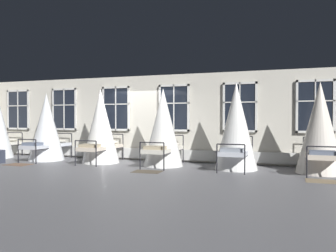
# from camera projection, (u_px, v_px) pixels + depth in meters

# --- Properties ---
(ground) EXTENTS (28.81, 28.81, 0.00)m
(ground) POSITION_uv_depth(u_px,v_px,m) (131.00, 164.00, 11.13)
(ground) COLOR slate
(back_wall_with_windows) EXTENTS (15.40, 0.10, 3.05)m
(back_wall_with_windows) POSITION_uv_depth(u_px,v_px,m) (145.00, 118.00, 12.20)
(back_wall_with_windows) COLOR beige
(back_wall_with_windows) RESTS_ON ground
(window_bank) EXTENTS (12.43, 0.10, 2.62)m
(window_bank) POSITION_uv_depth(u_px,v_px,m) (144.00, 133.00, 12.10)
(window_bank) COLOR black
(window_bank) RESTS_ON ground
(cot_second) EXTENTS (1.27, 1.97, 2.42)m
(cot_second) POSITION_uv_depth(u_px,v_px,m) (47.00, 128.00, 12.17)
(cot_second) COLOR black
(cot_second) RESTS_ON ground
(cot_third) EXTENTS (1.27, 1.97, 2.50)m
(cot_third) POSITION_uv_depth(u_px,v_px,m) (101.00, 127.00, 11.46)
(cot_third) COLOR black
(cot_third) RESTS_ON ground
(cot_fourth) EXTENTS (1.27, 1.96, 2.45)m
(cot_fourth) POSITION_uv_depth(u_px,v_px,m) (163.00, 128.00, 10.68)
(cot_fourth) COLOR black
(cot_fourth) RESTS_ON ground
(cot_fifth) EXTENTS (1.27, 1.96, 2.57)m
(cot_fifth) POSITION_uv_depth(u_px,v_px,m) (236.00, 127.00, 9.96)
(cot_fifth) COLOR black
(cot_fifth) RESTS_ON ground
(cot_sixth) EXTENTS (1.27, 1.96, 2.51)m
(cot_sixth) POSITION_uv_depth(u_px,v_px,m) (320.00, 129.00, 9.19)
(cot_sixth) COLOR black
(cot_sixth) RESTS_ON ground
(rug_second) EXTENTS (0.81, 0.57, 0.01)m
(rug_second) POSITION_uv_depth(u_px,v_px,m) (18.00, 165.00, 10.93)
(rug_second) COLOR brown
(rug_second) RESTS_ON ground
(rug_fourth) EXTENTS (0.82, 0.59, 0.01)m
(rug_fourth) POSITION_uv_depth(u_px,v_px,m) (147.00, 172.00, 9.46)
(rug_fourth) COLOR brown
(rug_fourth) RESTS_ON ground
(rug_sixth) EXTENTS (0.82, 0.59, 0.01)m
(rug_sixth) POSITION_uv_depth(u_px,v_px,m) (324.00, 181.00, 7.98)
(rug_sixth) COLOR #8E7A5B
(rug_sixth) RESTS_ON ground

